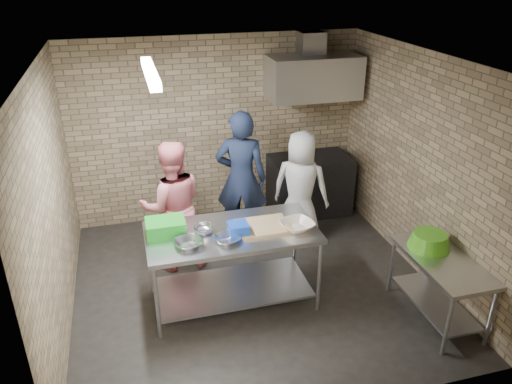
# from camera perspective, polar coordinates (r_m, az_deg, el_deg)

# --- Properties ---
(floor) EXTENTS (4.20, 4.20, 0.00)m
(floor) POSITION_cam_1_polar(r_m,az_deg,el_deg) (6.21, -0.41, -10.51)
(floor) COLOR black
(floor) RESTS_ON ground
(ceiling) EXTENTS (4.20, 4.20, 0.00)m
(ceiling) POSITION_cam_1_polar(r_m,az_deg,el_deg) (5.12, -0.51, 14.79)
(ceiling) COLOR black
(ceiling) RESTS_ON ground
(back_wall) EXTENTS (4.20, 0.06, 2.70)m
(back_wall) POSITION_cam_1_polar(r_m,az_deg,el_deg) (7.35, -4.48, 7.15)
(back_wall) COLOR tan
(back_wall) RESTS_ON ground
(front_wall) EXTENTS (4.20, 0.06, 2.70)m
(front_wall) POSITION_cam_1_polar(r_m,az_deg,el_deg) (3.89, 7.26, -11.01)
(front_wall) COLOR tan
(front_wall) RESTS_ON ground
(left_wall) EXTENTS (0.06, 4.00, 2.70)m
(left_wall) POSITION_cam_1_polar(r_m,az_deg,el_deg) (5.44, -22.38, -1.59)
(left_wall) COLOR tan
(left_wall) RESTS_ON ground
(right_wall) EXTENTS (0.06, 4.00, 2.70)m
(right_wall) POSITION_cam_1_polar(r_m,az_deg,el_deg) (6.35, 18.21, 2.92)
(right_wall) COLOR tan
(right_wall) RESTS_ON ground
(prep_table) EXTENTS (1.87, 0.93, 0.93)m
(prep_table) POSITION_cam_1_polar(r_m,az_deg,el_deg) (5.69, -2.69, -8.54)
(prep_table) COLOR silver
(prep_table) RESTS_ON floor
(side_counter) EXTENTS (0.60, 1.20, 0.75)m
(side_counter) POSITION_cam_1_polar(r_m,az_deg,el_deg) (5.86, 20.11, -10.29)
(side_counter) COLOR silver
(side_counter) RESTS_ON floor
(stove) EXTENTS (1.20, 0.70, 0.90)m
(stove) POSITION_cam_1_polar(r_m,az_deg,el_deg) (7.72, 6.14, 0.81)
(stove) COLOR black
(stove) RESTS_ON floor
(range_hood) EXTENTS (1.30, 0.60, 0.60)m
(range_hood) POSITION_cam_1_polar(r_m,az_deg,el_deg) (7.24, 6.61, 12.94)
(range_hood) COLOR silver
(range_hood) RESTS_ON back_wall
(hood_duct) EXTENTS (0.35, 0.30, 0.30)m
(hood_duct) POSITION_cam_1_polar(r_m,az_deg,el_deg) (7.29, 6.35, 16.65)
(hood_duct) COLOR #A5A8AD
(hood_duct) RESTS_ON back_wall
(wall_shelf) EXTENTS (0.80, 0.20, 0.04)m
(wall_shelf) POSITION_cam_1_polar(r_m,az_deg,el_deg) (7.56, 8.17, 11.99)
(wall_shelf) COLOR #3F2B19
(wall_shelf) RESTS_ON back_wall
(fluorescent_fixture) EXTENTS (0.10, 1.25, 0.08)m
(fluorescent_fixture) POSITION_cam_1_polar(r_m,az_deg,el_deg) (4.97, -12.03, 13.24)
(fluorescent_fixture) COLOR white
(fluorescent_fixture) RESTS_ON ceiling
(green_crate) EXTENTS (0.42, 0.31, 0.17)m
(green_crate) POSITION_cam_1_polar(r_m,az_deg,el_deg) (5.43, -10.34, -3.99)
(green_crate) COLOR green
(green_crate) RESTS_ON prep_table
(blue_tub) EXTENTS (0.21, 0.21, 0.13)m
(blue_tub) POSITION_cam_1_polar(r_m,az_deg,el_deg) (5.34, -2.04, -4.28)
(blue_tub) COLOR #1741B1
(blue_tub) RESTS_ON prep_table
(cutting_board) EXTENTS (0.57, 0.44, 0.03)m
(cutting_board) POSITION_cam_1_polar(r_m,az_deg,el_deg) (5.49, 0.82, -3.94)
(cutting_board) COLOR tan
(cutting_board) RESTS_ON prep_table
(mixing_bowl_a) EXTENTS (0.35, 0.35, 0.07)m
(mixing_bowl_a) POSITION_cam_1_polar(r_m,az_deg,el_deg) (5.19, -7.73, -5.86)
(mixing_bowl_a) COLOR #AEB1B5
(mixing_bowl_a) RESTS_ON prep_table
(mixing_bowl_b) EXTENTS (0.27, 0.27, 0.07)m
(mixing_bowl_b) POSITION_cam_1_polar(r_m,az_deg,el_deg) (5.42, -6.02, -4.28)
(mixing_bowl_b) COLOR silver
(mixing_bowl_b) RESTS_ON prep_table
(mixing_bowl_c) EXTENTS (0.33, 0.33, 0.07)m
(mixing_bowl_c) POSITION_cam_1_polar(r_m,az_deg,el_deg) (5.23, -3.34, -5.44)
(mixing_bowl_c) COLOR silver
(mixing_bowl_c) RESTS_ON prep_table
(ceramic_bowl) EXTENTS (0.43, 0.43, 0.09)m
(ceramic_bowl) POSITION_cam_1_polar(r_m,az_deg,el_deg) (5.47, 4.74, -3.84)
(ceramic_bowl) COLOR beige
(ceramic_bowl) RESTS_ON prep_table
(green_basin) EXTENTS (0.46, 0.46, 0.17)m
(green_basin) POSITION_cam_1_polar(r_m,az_deg,el_deg) (5.78, 19.26, -5.26)
(green_basin) COLOR #59C626
(green_basin) RESTS_ON side_counter
(bottle_red) EXTENTS (0.07, 0.07, 0.18)m
(bottle_red) POSITION_cam_1_polar(r_m,az_deg,el_deg) (7.44, 6.41, 12.74)
(bottle_red) COLOR #B22619
(bottle_red) RESTS_ON wall_shelf
(bottle_green) EXTENTS (0.06, 0.06, 0.15)m
(bottle_green) POSITION_cam_1_polar(r_m,az_deg,el_deg) (7.60, 9.28, 12.72)
(bottle_green) COLOR green
(bottle_green) RESTS_ON wall_shelf
(man_navy) EXTENTS (0.80, 0.65, 1.89)m
(man_navy) POSITION_cam_1_polar(r_m,az_deg,el_deg) (6.66, -1.70, 1.52)
(man_navy) COLOR black
(man_navy) RESTS_ON floor
(woman_pink) EXTENTS (0.83, 0.64, 1.69)m
(woman_pink) POSITION_cam_1_polar(r_m,az_deg,el_deg) (6.23, -9.56, -1.62)
(woman_pink) COLOR pink
(woman_pink) RESTS_ON floor
(woman_white) EXTENTS (0.93, 0.85, 1.59)m
(woman_white) POSITION_cam_1_polar(r_m,az_deg,el_deg) (6.79, 5.13, 0.53)
(woman_white) COLOR white
(woman_white) RESTS_ON floor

